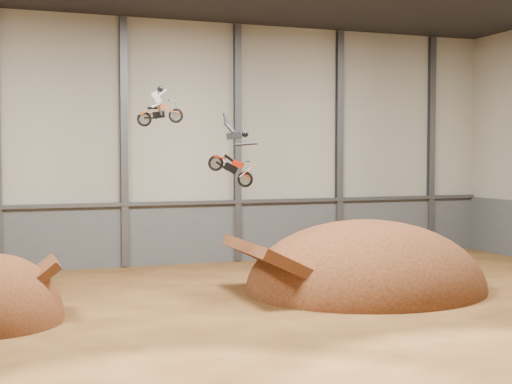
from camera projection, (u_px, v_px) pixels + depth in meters
The scene contains 11 objects.
floor at pixel (278, 320), 27.25m from camera, with size 40.00×40.00×0.00m, color #4B2D14.
back_wall at pixel (181, 143), 40.96m from camera, with size 40.00×0.10×14.00m, color #A29F8F.
lower_band_back at pixel (182, 234), 41.15m from camera, with size 39.80×0.18×3.50m, color #505357.
steel_rail at pixel (183, 203), 40.91m from camera, with size 39.80×0.35×0.20m, color #47494F.
steel_column_2 at pixel (124, 142), 39.64m from camera, with size 0.40×0.36×13.90m, color #47494F.
steel_column_3 at pixel (237, 143), 41.91m from camera, with size 0.40×0.36×13.90m, color #47494F.
steel_column_4 at pixel (339, 144), 44.19m from camera, with size 0.40×0.36×13.90m, color #47494F.
steel_column_5 at pixel (431, 144), 46.46m from camera, with size 0.40×0.36×13.90m, color #47494F.
landing_ramp at pixel (366, 290), 33.25m from camera, with size 11.41×10.10×6.59m, color #411F10.
fmx_rider_a at pixel (161, 104), 29.92m from camera, with size 1.93×0.73×1.74m, color #CF611C, non-canonical shape.
fmx_rider_b at pixel (227, 150), 29.86m from camera, with size 2.79×0.80×2.39m, color red, non-canonical shape.
Camera 1 is at (-9.98, -25.06, 6.32)m, focal length 50.00 mm.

